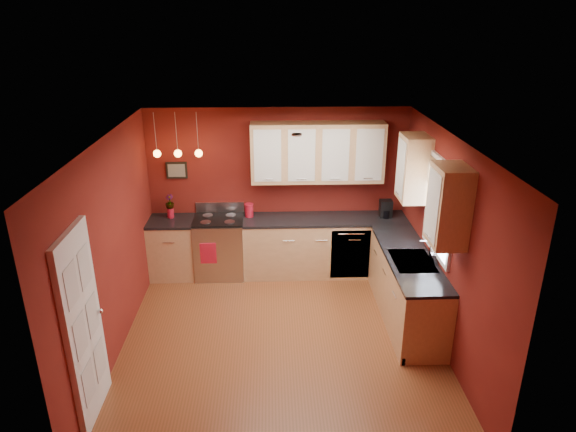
{
  "coord_description": "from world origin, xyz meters",
  "views": [
    {
      "loc": [
        -0.11,
        -5.55,
        3.91
      ],
      "look_at": [
        0.12,
        1.0,
        1.3
      ],
      "focal_mm": 32.0,
      "sensor_mm": 36.0,
      "label": 1
    }
  ],
  "objects_px": {
    "coffee_maker": "(386,209)",
    "soap_pump": "(435,256)",
    "gas_range": "(220,246)",
    "sink": "(412,262)",
    "red_canister": "(249,210)"
  },
  "relations": [
    {
      "from": "sink",
      "to": "coffee_maker",
      "type": "distance_m",
      "value": 1.52
    },
    {
      "from": "gas_range",
      "to": "red_canister",
      "type": "xyz_separation_m",
      "value": [
        0.47,
        0.1,
        0.56
      ]
    },
    {
      "from": "gas_range",
      "to": "sink",
      "type": "relative_size",
      "value": 1.59
    },
    {
      "from": "sink",
      "to": "red_canister",
      "type": "xyz_separation_m",
      "value": [
        -2.15,
        1.6,
        0.13
      ]
    },
    {
      "from": "coffee_maker",
      "to": "red_canister",
      "type": "bearing_deg",
      "value": 176.66
    },
    {
      "from": "gas_range",
      "to": "coffee_maker",
      "type": "xyz_separation_m",
      "value": [
        2.59,
        0.01,
        0.58
      ]
    },
    {
      "from": "soap_pump",
      "to": "coffee_maker",
      "type": "bearing_deg",
      "value": 99.9
    },
    {
      "from": "sink",
      "to": "coffee_maker",
      "type": "relative_size",
      "value": 2.58
    },
    {
      "from": "sink",
      "to": "gas_range",
      "type": "bearing_deg",
      "value": 150.22
    },
    {
      "from": "sink",
      "to": "soap_pump",
      "type": "relative_size",
      "value": 3.48
    },
    {
      "from": "red_canister",
      "to": "coffee_maker",
      "type": "distance_m",
      "value": 2.12
    },
    {
      "from": "gas_range",
      "to": "soap_pump",
      "type": "distance_m",
      "value": 3.33
    },
    {
      "from": "sink",
      "to": "coffee_maker",
      "type": "xyz_separation_m",
      "value": [
        -0.03,
        1.51,
        0.15
      ]
    },
    {
      "from": "gas_range",
      "to": "soap_pump",
      "type": "relative_size",
      "value": 5.52
    },
    {
      "from": "coffee_maker",
      "to": "soap_pump",
      "type": "height_order",
      "value": "coffee_maker"
    }
  ]
}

